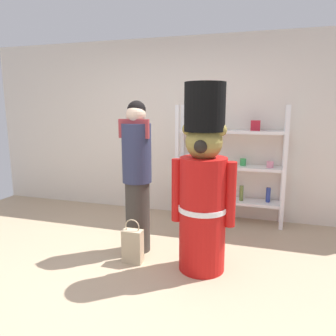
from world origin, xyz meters
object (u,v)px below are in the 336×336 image
at_px(merchandise_shelf, 229,165).
at_px(person_shopper, 137,175).
at_px(shopping_bag, 133,246).
at_px(teddy_bear_guard, 203,187).

distance_m(merchandise_shelf, person_shopper, 1.55).
xyz_separation_m(merchandise_shelf, person_shopper, (-0.86, -1.29, 0.07)).
bearing_deg(person_shopper, merchandise_shelf, 56.33).
xyz_separation_m(person_shopper, shopping_bag, (0.06, -0.30, -0.70)).
height_order(merchandise_shelf, teddy_bear_guard, teddy_bear_guard).
relative_size(teddy_bear_guard, shopping_bag, 3.87).
bearing_deg(shopping_bag, merchandise_shelf, 63.23).
xyz_separation_m(teddy_bear_guard, person_shopper, (-0.78, 0.21, 0.03)).
relative_size(merchandise_shelf, teddy_bear_guard, 0.89).
bearing_deg(person_shopper, shopping_bag, -78.63).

